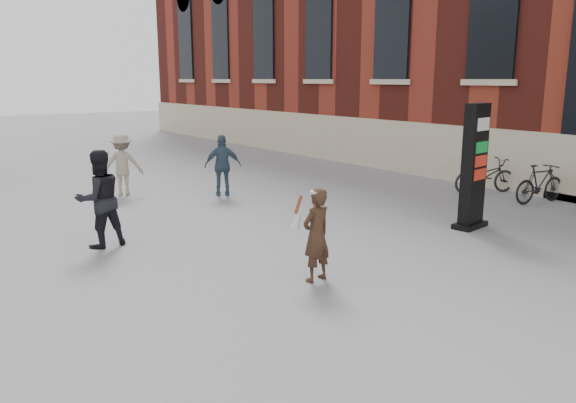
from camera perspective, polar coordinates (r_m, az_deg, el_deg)
ground at (r=8.92m, az=4.75°, el=-9.04°), size 100.00×100.00×0.00m
info_pylon at (r=12.95m, az=18.36°, el=3.37°), size 0.93×0.56×2.74m
woman at (r=9.11m, az=2.85°, el=-3.30°), size 0.63×0.59×1.55m
pedestrian_a at (r=11.53m, az=-18.61°, el=0.24°), size 0.98×0.79×1.92m
pedestrian_b at (r=16.64m, az=-16.47°, el=3.64°), size 1.30×1.06×1.75m
pedestrian_c at (r=15.92m, az=-6.64°, el=3.65°), size 1.09×0.84×1.73m
bike_5 at (r=16.36m, az=24.22°, el=1.67°), size 1.81×0.80×1.05m
bike_6 at (r=17.23m, az=19.37°, el=2.48°), size 2.04×1.34×1.01m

